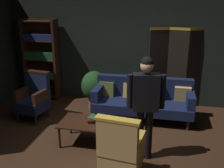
{
  "coord_description": "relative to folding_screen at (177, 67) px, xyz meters",
  "views": [
    {
      "loc": [
        1.0,
        -3.88,
        2.5
      ],
      "look_at": [
        0.0,
        0.8,
        0.95
      ],
      "focal_mm": 41.95,
      "sensor_mm": 36.0,
      "label": 1
    }
  ],
  "objects": [
    {
      "name": "armchair_gilt_accent",
      "position": [
        -0.79,
        -2.99,
        -0.5
      ],
      "size": [
        0.65,
        0.64,
        1.04
      ],
      "color": "gold",
      "rests_on": "ground_plane"
    },
    {
      "name": "folding_screen",
      "position": [
        0.0,
        0.0,
        0.0
      ],
      "size": [
        1.28,
        0.36,
        1.9
      ],
      "color": "black",
      "rests_on": "ground_plane"
    },
    {
      "name": "velvet_couch",
      "position": [
        -0.69,
        -0.83,
        -0.53
      ],
      "size": [
        2.12,
        0.78,
        0.88
      ],
      "color": "black",
      "rests_on": "ground_plane"
    },
    {
      "name": "armchair_wing_left",
      "position": [
        -2.99,
        -1.37,
        -0.5
      ],
      "size": [
        0.66,
        0.66,
        1.04
      ],
      "color": "black",
      "rests_on": "ground_plane"
    },
    {
      "name": "back_wall",
      "position": [
        -1.24,
        0.16,
        0.41
      ],
      "size": [
        7.2,
        0.1,
        2.8
      ],
      "primitive_type": "cube",
      "color": "black",
      "rests_on": "ground_plane"
    },
    {
      "name": "bookshelf",
      "position": [
        -3.39,
        -0.09,
        0.08
      ],
      "size": [
        0.9,
        0.32,
        2.05
      ],
      "color": "black",
      "rests_on": "ground_plane"
    },
    {
      "name": "standing_figure",
      "position": [
        -0.52,
        -2.38,
        0.04
      ],
      "size": [
        0.58,
        0.28,
        1.7
      ],
      "color": "black",
      "rests_on": "ground_plane"
    },
    {
      "name": "book_red_leather",
      "position": [
        -1.43,
        -2.09,
        -0.51
      ],
      "size": [
        0.29,
        0.23,
        0.03
      ],
      "primitive_type": "cube",
      "rotation": [
        0.0,
        0.0,
        0.22
      ],
      "color": "maroon",
      "rests_on": "book_black_cloth"
    },
    {
      "name": "potted_plant",
      "position": [
        -1.89,
        -0.5,
        -0.47
      ],
      "size": [
        0.61,
        0.61,
        0.9
      ],
      "color": "brown",
      "rests_on": "ground_plane"
    },
    {
      "name": "ground_plane",
      "position": [
        -1.24,
        -2.29,
        -0.99
      ],
      "size": [
        10.0,
        10.0,
        0.0
      ],
      "primitive_type": "plane",
      "color": "#331E11"
    },
    {
      "name": "book_green_cloth",
      "position": [
        -1.43,
        -2.09,
        -0.48
      ],
      "size": [
        0.22,
        0.21,
        0.03
      ],
      "primitive_type": "cube",
      "rotation": [
        0.0,
        0.0,
        -0.11
      ],
      "color": "#1E4C28",
      "rests_on": "book_red_leather"
    },
    {
      "name": "coffee_table",
      "position": [
        -1.54,
        -2.12,
        -0.61
      ],
      "size": [
        1.0,
        0.64,
        0.42
      ],
      "color": "black",
      "rests_on": "ground_plane"
    },
    {
      "name": "book_black_cloth",
      "position": [
        -1.43,
        -2.09,
        -0.55
      ],
      "size": [
        0.27,
        0.22,
        0.04
      ],
      "primitive_type": "cube",
      "rotation": [
        0.0,
        0.0,
        0.3
      ],
      "color": "black",
      "rests_on": "coffee_table"
    }
  ]
}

